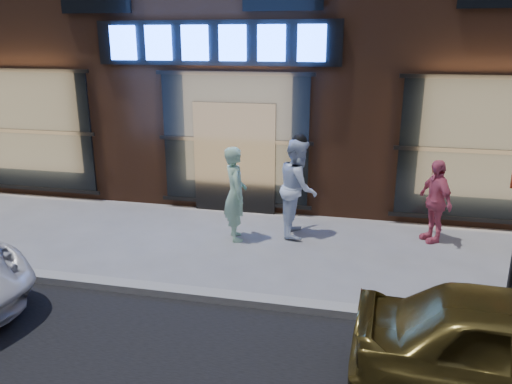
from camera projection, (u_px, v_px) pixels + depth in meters
The scene contains 5 objects.
ground at pixel (168, 294), 7.48m from camera, with size 90.00×90.00×0.00m, color slate.
curb at pixel (168, 291), 7.46m from camera, with size 60.00×0.25×0.12m, color gray.
man_bowtie at pixel (235, 194), 9.34m from camera, with size 0.65×0.43×1.80m, color #A7DCB6.
man_cap at pixel (298, 187), 9.57m from camera, with size 0.92×0.72×1.90m, color white.
passerby at pixel (435, 201), 9.28m from camera, with size 0.92×0.38×1.57m, color #D45772.
Camera 1 is at (2.76, -6.25, 3.66)m, focal length 35.00 mm.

